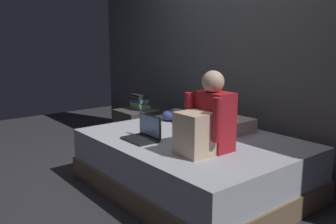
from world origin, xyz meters
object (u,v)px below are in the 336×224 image
person_sitting (207,122)px  pillow (224,123)px  clothes_pile (174,115)px  nightstand (137,130)px  book_stack (139,102)px  laptop (144,134)px  bed (192,163)px

person_sitting → pillow: size_ratio=1.17×
person_sitting → clothes_pile: size_ratio=2.27×
nightstand → person_sitting: size_ratio=0.81×
pillow → book_stack: size_ratio=2.38×
laptop → pillow: bearing=77.1°
laptop → clothes_pile: (-0.45, 0.73, 0.00)m
clothes_pile → nightstand: bearing=-171.6°
person_sitting → book_stack: size_ratio=2.78×
pillow → clothes_pile: (-0.64, -0.11, -0.01)m
nightstand → laptop: laptop is taller
person_sitting → pillow: 0.78m
pillow → bed: bearing=-86.5°
person_sitting → book_stack: 1.75m
person_sitting → clothes_pile: bearing=153.1°
laptop → book_stack: 1.28m
person_sitting → bed: bearing=152.9°
bed → nightstand: (-1.30, 0.25, 0.02)m
book_stack → clothes_pile: bearing=4.1°
laptop → pillow: size_ratio=0.57×
laptop → nightstand: bearing=149.5°
person_sitting → book_stack: person_sitting is taller
nightstand → clothes_pile: bearing=8.4°
pillow → person_sitting: bearing=-57.7°
nightstand → book_stack: book_stack is taller
clothes_pile → bed: bearing=-26.8°
nightstand → person_sitting: 1.80m
bed → book_stack: bearing=167.3°
laptop → person_sitting: bearing=18.2°
laptop → clothes_pile: 0.86m
bed → person_sitting: bearing=-27.1°
bed → nightstand: 1.32m
clothes_pile → person_sitting: bearing=-26.9°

